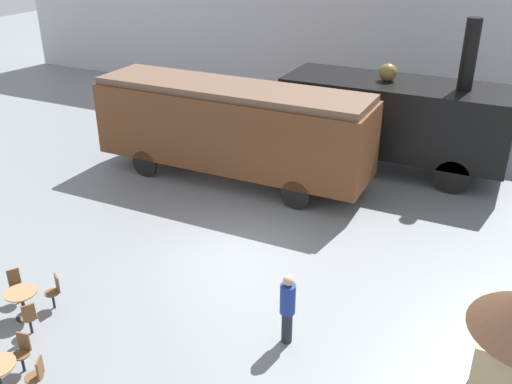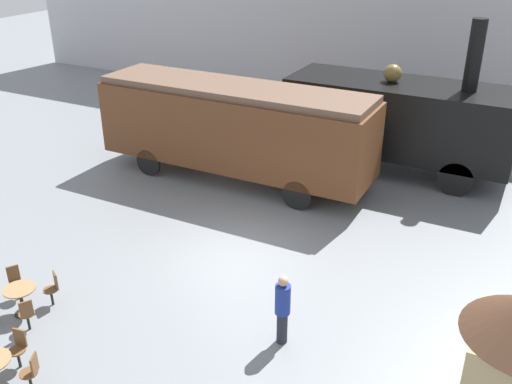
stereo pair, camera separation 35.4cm
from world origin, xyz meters
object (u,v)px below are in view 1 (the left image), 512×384
(cafe_chair_0, at_px, (29,316))
(steam_locomotive, at_px, (395,115))
(visitor_person, at_px, (287,307))
(passenger_coach_wooden, at_px, (231,125))
(cafe_table_near, at_px, (22,298))

(cafe_chair_0, bearing_deg, steam_locomotive, -78.28)
(visitor_person, bearing_deg, cafe_chair_0, -156.06)
(steam_locomotive, xyz_separation_m, cafe_chair_0, (-4.86, -13.08, -1.52))
(steam_locomotive, height_order, visitor_person, steam_locomotive)
(steam_locomotive, relative_size, passenger_coach_wooden, 0.82)
(passenger_coach_wooden, height_order, visitor_person, passenger_coach_wooden)
(steam_locomotive, relative_size, cafe_chair_0, 9.26)
(steam_locomotive, distance_m, cafe_table_near, 13.91)
(passenger_coach_wooden, xyz_separation_m, visitor_person, (5.22, -7.20, -1.08))
(cafe_table_near, height_order, visitor_person, visitor_person)
(cafe_table_near, distance_m, visitor_person, 6.19)
(cafe_table_near, bearing_deg, steam_locomotive, 66.61)
(passenger_coach_wooden, relative_size, cafe_chair_0, 11.25)
(passenger_coach_wooden, height_order, cafe_chair_0, passenger_coach_wooden)
(steam_locomotive, bearing_deg, cafe_table_near, -113.39)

